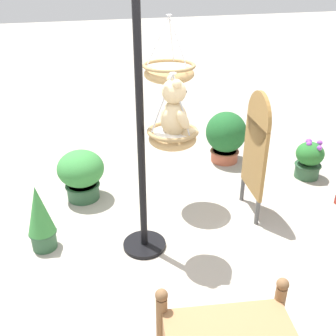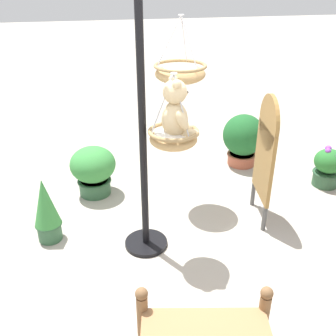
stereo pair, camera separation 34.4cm
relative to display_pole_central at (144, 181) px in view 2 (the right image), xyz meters
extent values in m
plane|color=#A8A093|center=(0.23, 0.15, -0.76)|extent=(40.00, 40.00, 0.00)
cylinder|color=black|center=(0.00, 0.00, 0.44)|extent=(0.07, 0.07, 2.39)
cylinder|color=black|center=(0.00, 0.00, -0.74)|extent=(0.44, 0.44, 0.04)
ellipsoid|color=tan|center=(0.15, 0.25, 0.48)|extent=(0.42, 0.42, 0.16)
torus|color=#97794E|center=(0.15, 0.25, 0.55)|extent=(0.45, 0.45, 0.04)
ellipsoid|color=silver|center=(0.15, 0.25, 0.50)|extent=(0.37, 0.37, 0.13)
cylinder|color=#B7B7BC|center=(0.23, 0.30, 0.81)|extent=(0.18, 0.11, 0.51)
cylinder|color=#B7B7BC|center=(0.07, 0.30, 0.81)|extent=(0.18, 0.11, 0.51)
cylinder|color=#B7B7BC|center=(0.15, 0.15, 0.81)|extent=(0.01, 0.20, 0.51)
torus|color=#B7B7BC|center=(0.15, 0.25, 1.06)|extent=(0.06, 0.06, 0.01)
ellipsoid|color=#D1B789|center=(0.15, 0.26, 0.66)|extent=(0.27, 0.23, 0.31)
sphere|color=#D1B789|center=(0.15, 0.26, 0.91)|extent=(0.26, 0.26, 0.21)
ellipsoid|color=beige|center=(0.15, 0.33, 0.89)|extent=(0.11, 0.10, 0.07)
sphere|color=black|center=(0.15, 0.36, 0.89)|extent=(0.03, 0.03, 0.03)
sphere|color=#D1B789|center=(0.08, 0.26, 0.99)|extent=(0.08, 0.08, 0.08)
sphere|color=#D1B789|center=(0.22, 0.26, 0.99)|extent=(0.08, 0.08, 0.08)
ellipsoid|color=#D1B789|center=(0.01, 0.29, 0.70)|extent=(0.08, 0.15, 0.20)
ellipsoid|color=#D1B789|center=(0.29, 0.29, 0.70)|extent=(0.08, 0.15, 0.20)
ellipsoid|color=#D1B789|center=(0.08, 0.37, 0.55)|extent=(0.10, 0.18, 0.10)
ellipsoid|color=#D1B789|center=(0.22, 0.37, 0.55)|extent=(0.10, 0.18, 0.10)
ellipsoid|color=tan|center=(-0.81, 0.53, 0.81)|extent=(0.54, 0.54, 0.19)
torus|color=#97794E|center=(-0.81, 0.53, 0.90)|extent=(0.57, 0.57, 0.04)
ellipsoid|color=silver|center=(-0.81, 0.53, 0.83)|extent=(0.48, 0.48, 0.16)
cylinder|color=#B7B7BC|center=(-0.70, 0.60, 1.15)|extent=(0.23, 0.14, 0.51)
cylinder|color=#B7B7BC|center=(-0.92, 0.60, 1.15)|extent=(0.23, 0.14, 0.51)
cylinder|color=#B7B7BC|center=(-0.81, 0.41, 1.15)|extent=(0.01, 0.26, 0.51)
torus|color=#B7B7BC|center=(-0.81, 0.53, 1.40)|extent=(0.06, 0.06, 0.01)
cylinder|color=brown|center=(1.48, 0.60, -0.45)|extent=(0.08, 0.08, 0.62)
cylinder|color=brown|center=(1.31, -0.22, -0.45)|extent=(0.08, 0.08, 0.62)
sphere|color=brown|center=(1.48, 0.60, -0.10)|extent=(0.09, 0.09, 0.09)
sphere|color=brown|center=(1.31, -0.22, -0.10)|extent=(0.09, 0.09, 0.09)
cylinder|color=#2D5638|center=(-0.76, 2.52, -0.66)|extent=(0.32, 0.32, 0.20)
torus|color=#294E32|center=(-0.76, 2.52, -0.57)|extent=(0.36, 0.36, 0.03)
cylinder|color=#382819|center=(-0.76, 2.52, -0.58)|extent=(0.28, 0.28, 0.03)
ellipsoid|color=#28702D|center=(-0.76, 2.52, -0.40)|extent=(0.37, 0.37, 0.32)
sphere|color=purple|center=(-0.84, 2.53, -0.26)|extent=(0.09, 0.09, 0.09)
sphere|color=purple|center=(-0.75, 2.47, -0.25)|extent=(0.07, 0.07, 0.07)
cylinder|color=#2D5638|center=(-0.30, -0.98, -0.66)|extent=(0.25, 0.25, 0.20)
torus|color=#294E32|center=(-0.30, -0.98, -0.57)|extent=(0.28, 0.28, 0.03)
cylinder|color=#382819|center=(-0.30, -0.98, -0.57)|extent=(0.22, 0.22, 0.03)
cone|color=#38843D|center=(-0.30, -0.98, -0.29)|extent=(0.27, 0.27, 0.53)
cylinder|color=#2D5638|center=(-1.16, -0.48, -0.66)|extent=(0.39, 0.39, 0.19)
torus|color=#294E32|center=(-1.16, -0.48, -0.57)|extent=(0.43, 0.43, 0.03)
cylinder|color=#382819|center=(-1.16, -0.48, -0.58)|extent=(0.34, 0.34, 0.03)
ellipsoid|color=#38843D|center=(-1.16, -0.48, -0.34)|extent=(0.56, 0.56, 0.44)
cylinder|color=#AD563D|center=(-1.57, 1.66, -0.68)|extent=(0.39, 0.39, 0.16)
torus|color=#9C4E37|center=(-1.57, 1.66, -0.60)|extent=(0.43, 0.43, 0.03)
cylinder|color=#382819|center=(-1.57, 1.66, -0.61)|extent=(0.35, 0.35, 0.03)
ellipsoid|color=#1E5B28|center=(-1.57, 1.66, -0.30)|extent=(0.59, 0.59, 0.59)
cube|color=olive|center=(-0.25, 1.35, -0.05)|extent=(0.59, 0.13, 0.81)
cylinder|color=olive|center=(-0.25, 1.35, 0.41)|extent=(0.59, 0.13, 0.59)
cylinder|color=#4C4C4C|center=(-0.50, 1.39, -0.61)|extent=(0.05, 0.05, 0.30)
cylinder|color=#4C4C4C|center=(0.00, 1.30, -0.61)|extent=(0.05, 0.05, 0.30)
camera|label=1|loc=(3.11, -0.76, 1.82)|focal=41.26mm
camera|label=2|loc=(3.19, -0.43, 1.82)|focal=41.26mm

